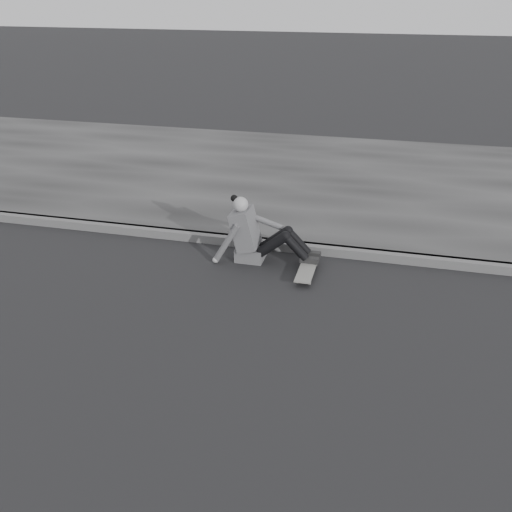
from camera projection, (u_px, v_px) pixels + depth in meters
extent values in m
cube|color=#555555|center=(509.00, 269.00, 7.19)|extent=(24.00, 0.16, 0.12)
cube|color=#333333|center=(483.00, 192.00, 9.83)|extent=(24.00, 6.00, 0.12)
cylinder|color=gray|center=(297.00, 281.00, 6.97)|extent=(0.03, 0.05, 0.05)
cylinder|color=gray|center=(310.00, 282.00, 6.93)|extent=(0.03, 0.05, 0.05)
cylinder|color=gray|center=(305.00, 263.00, 7.42)|extent=(0.03, 0.05, 0.05)
cylinder|color=gray|center=(316.00, 264.00, 7.39)|extent=(0.03, 0.05, 0.05)
cube|color=#303032|center=(304.00, 280.00, 6.94)|extent=(0.16, 0.04, 0.03)
cube|color=#303032|center=(310.00, 261.00, 7.39)|extent=(0.16, 0.04, 0.03)
cube|color=slate|center=(307.00, 269.00, 7.15)|extent=(0.20, 0.78, 0.02)
cube|color=#525254|center=(251.00, 253.00, 7.54)|extent=(0.36, 0.34, 0.18)
cube|color=#525254|center=(245.00, 229.00, 7.41)|extent=(0.37, 0.40, 0.57)
cube|color=#525254|center=(236.00, 219.00, 7.39)|extent=(0.14, 0.30, 0.20)
cylinder|color=#9C9C9C|center=(241.00, 211.00, 7.32)|extent=(0.09, 0.09, 0.08)
sphere|color=#9C9C9C|center=(241.00, 205.00, 7.28)|extent=(0.20, 0.20, 0.20)
sphere|color=black|center=(234.00, 198.00, 7.29)|extent=(0.09, 0.09, 0.09)
cylinder|color=black|center=(272.00, 245.00, 7.31)|extent=(0.43, 0.13, 0.39)
cylinder|color=black|center=(275.00, 239.00, 7.47)|extent=(0.43, 0.13, 0.39)
cylinder|color=black|center=(295.00, 247.00, 7.25)|extent=(0.35, 0.11, 0.36)
cylinder|color=black|center=(298.00, 242.00, 7.41)|extent=(0.35, 0.11, 0.36)
sphere|color=black|center=(285.00, 236.00, 7.22)|extent=(0.13, 0.13, 0.13)
sphere|color=black|center=(288.00, 231.00, 7.37)|extent=(0.13, 0.13, 0.13)
cube|color=black|center=(309.00, 260.00, 7.28)|extent=(0.24, 0.08, 0.07)
cube|color=black|center=(312.00, 254.00, 7.43)|extent=(0.24, 0.08, 0.07)
cylinder|color=#525254|center=(226.00, 243.00, 7.33)|extent=(0.38, 0.08, 0.58)
sphere|color=#9C9C9C|center=(215.00, 260.00, 7.47)|extent=(0.08, 0.08, 0.08)
cylinder|color=#525254|center=(266.00, 222.00, 7.47)|extent=(0.48, 0.08, 0.21)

